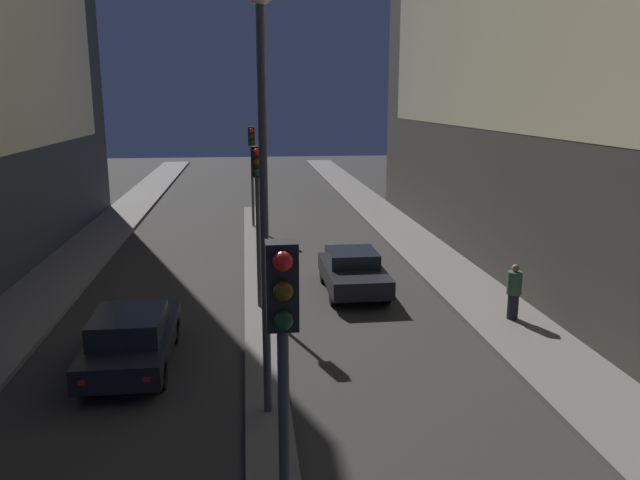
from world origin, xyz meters
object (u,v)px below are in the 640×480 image
Objects in this scene: traffic_light_mid at (257,191)px; street_lamp at (262,120)px; car_left_lane at (131,338)px; car_right_lane at (353,271)px; traffic_light_far at (252,154)px; traffic_light_near at (283,367)px; pedestrian_on_right_sidewalk at (514,291)px.

traffic_light_mid is 0.58× the size of street_lamp.
car_left_lane is (-3.16, 2.81, -5.24)m from street_lamp.
traffic_light_mid reaches higher than car_right_lane.
traffic_light_far is 16.70m from car_left_lane.
traffic_light_near is 3.02× the size of pedestrian_on_right_sidewalk.
street_lamp is at bearing -90.00° from traffic_light_mid.
car_left_lane is 1.09× the size of car_right_lane.
traffic_light_mid is at bearing 50.22° from car_left_lane.
traffic_light_near is 24.72m from traffic_light_far.
traffic_light_near is at bearing -90.00° from traffic_light_far.
car_left_lane is at bearing -101.09° from traffic_light_far.
pedestrian_on_right_sidewalk reaches higher than car_left_lane.
traffic_light_near is at bearing -90.00° from street_lamp.
pedestrian_on_right_sidewalk reaches higher than car_right_lane.
car_right_lane is (3.16, 13.90, -2.98)m from traffic_light_near.
car_left_lane is 10.52m from pedestrian_on_right_sidewalk.
street_lamp reaches higher than traffic_light_far.
traffic_light_mid is 5.76m from car_left_lane.
car_right_lane is 5.40m from pedestrian_on_right_sidewalk.
traffic_light_mid is 6.99m from street_lamp.
pedestrian_on_right_sidewalk is at bearing 9.55° from car_left_lane.
traffic_light_far is at bearing 90.00° from traffic_light_near.
traffic_light_near is 12.89m from pedestrian_on_right_sidewalk.
pedestrian_on_right_sidewalk is (7.21, 4.55, -4.99)m from street_lamp.
car_left_lane is 2.74× the size of pedestrian_on_right_sidewalk.
traffic_light_mid is 4.60m from car_right_lane.
traffic_light_far is 1.20× the size of car_right_lane.
street_lamp is at bearing -147.73° from pedestrian_on_right_sidewalk.
street_lamp is (0.00, -18.94, 2.28)m from traffic_light_far.
traffic_light_mid is 3.02× the size of pedestrian_on_right_sidewalk.
street_lamp reaches higher than car_right_lane.
traffic_light_far reaches higher than pedestrian_on_right_sidewalk.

